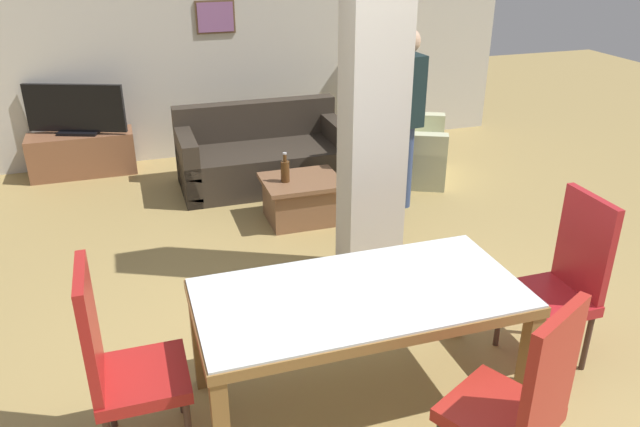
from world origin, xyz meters
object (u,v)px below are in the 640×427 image
(armchair, at_px, (401,152))
(tv_stand, at_px, (83,154))
(dining_chair_head_right, at_px, (564,277))
(sofa, at_px, (263,158))
(floor_lamp, at_px, (392,33))
(bottle, at_px, (285,171))
(tv_screen, at_px, (75,110))
(dining_table, at_px, (360,314))
(dining_chair_head_left, at_px, (120,359))
(dining_chair_near_right, at_px, (520,400))
(coffee_table, at_px, (302,199))
(standing_person, at_px, (405,107))

(armchair, relative_size, tv_stand, 1.06)
(dining_chair_head_right, height_order, tv_stand, dining_chair_head_right)
(sofa, bearing_deg, floor_lamp, -155.55)
(bottle, bearing_deg, tv_screen, 133.82)
(dining_table, relative_size, dining_chair_head_left, 1.63)
(sofa, bearing_deg, dining_chair_near_right, 92.66)
(bottle, xyz_separation_m, floor_lamp, (1.82, 1.84, 0.86))
(sofa, relative_size, bottle, 6.33)
(dining_table, relative_size, tv_stand, 1.62)
(dining_chair_head_left, relative_size, tv_screen, 1.08)
(dining_table, height_order, dining_chair_head_right, dining_chair_head_right)
(dining_table, xyz_separation_m, bottle, (0.22, 2.44, -0.07))
(dining_chair_head_left, bearing_deg, dining_chair_near_right, 63.43)
(dining_chair_near_right, relative_size, tv_screen, 1.08)
(dining_chair_near_right, bearing_deg, dining_table, 90.00)
(coffee_table, relative_size, tv_stand, 0.64)
(tv_screen, bearing_deg, dining_chair_near_right, 132.25)
(dining_table, bearing_deg, bottle, 84.83)
(armchair, bearing_deg, dining_chair_near_right, 7.81)
(tv_screen, bearing_deg, standing_person, 169.79)
(floor_lamp, bearing_deg, dining_chair_near_right, -107.18)
(dining_chair_near_right, xyz_separation_m, tv_screen, (-2.05, 5.20, 0.15))
(armchair, bearing_deg, bottle, -37.46)
(dining_chair_head_right, height_order, dining_chair_near_right, same)
(bottle, height_order, tv_stand, bottle)
(tv_stand, height_order, standing_person, standing_person)
(dining_table, distance_m, armchair, 3.68)
(sofa, bearing_deg, tv_screen, -25.24)
(bottle, bearing_deg, dining_chair_head_left, -121.50)
(dining_chair_head_left, bearing_deg, armchair, 136.86)
(dining_chair_head_right, xyz_separation_m, floor_lamp, (0.70, 4.28, 0.80))
(dining_chair_head_right, distance_m, standing_person, 2.56)
(dining_table, distance_m, coffee_table, 2.51)
(standing_person, bearing_deg, dining_chair_head_left, 128.91)
(coffee_table, xyz_separation_m, bottle, (-0.16, -0.01, 0.31))
(dining_table, height_order, dining_chair_near_right, dining_chair_near_right)
(armchair, distance_m, tv_screen, 3.56)
(dining_chair_head_left, bearing_deg, tv_stand, -175.71)
(dining_chair_head_right, distance_m, sofa, 3.65)
(dining_chair_head_right, bearing_deg, bottle, 24.61)
(tv_stand, xyz_separation_m, standing_person, (3.02, -1.81, 0.75))
(sofa, distance_m, armchair, 1.52)
(tv_screen, xyz_separation_m, standing_person, (3.02, -1.81, 0.25))
(armchair, height_order, tv_screen, tv_screen)
(coffee_table, distance_m, tv_screen, 2.78)
(standing_person, bearing_deg, dining_chair_near_right, 159.75)
(dining_chair_head_right, distance_m, armchair, 3.26)
(sofa, height_order, coffee_table, sofa)
(bottle, bearing_deg, tv_stand, 133.82)
(floor_lamp, relative_size, standing_person, 0.96)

